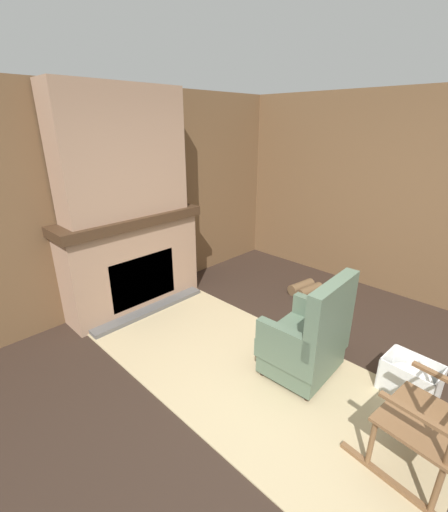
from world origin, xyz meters
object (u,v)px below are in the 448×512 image
object	(u,v)px
oil_lamp_vase	(76,215)
storage_case	(144,206)
rocking_chair	(430,428)
firewood_stack	(310,291)
laundry_basket	(410,378)
armchair	(308,341)

from	to	relation	value
oil_lamp_vase	storage_case	distance (m)	0.84
oil_lamp_vase	storage_case	bearing A→B (deg)	89.99
rocking_chair	firewood_stack	distance (m)	2.56
firewood_stack	laundry_basket	xyz separation A→B (m)	(1.57, -0.98, 0.09)
rocking_chair	firewood_stack	size ratio (longest dim) A/B	2.21
laundry_basket	storage_case	xyz separation A→B (m)	(-3.11, -0.55, 1.10)
firewood_stack	storage_case	xyz separation A→B (m)	(-1.53, -1.52, 1.19)
laundry_basket	oil_lamp_vase	distance (m)	3.59
armchair	rocking_chair	xyz separation A→B (m)	(1.08, -0.31, 0.04)
armchair	oil_lamp_vase	size ratio (longest dim) A/B	3.66
laundry_basket	storage_case	world-z (taller)	storage_case
rocking_chair	storage_case	size ratio (longest dim) A/B	5.06
rocking_chair	oil_lamp_vase	bearing A→B (deg)	17.42
firewood_stack	oil_lamp_vase	xyz separation A→B (m)	(-1.53, -2.36, 1.22)
armchair	laundry_basket	world-z (taller)	armchair
rocking_chair	laundry_basket	bearing A→B (deg)	-60.76
armchair	firewood_stack	size ratio (longest dim) A/B	1.98
firewood_stack	laundry_basket	world-z (taller)	laundry_basket
rocking_chair	storage_case	world-z (taller)	storage_case
laundry_basket	firewood_stack	bearing A→B (deg)	148.19
rocking_chair	storage_case	bearing A→B (deg)	3.49
laundry_basket	rocking_chair	bearing A→B (deg)	-67.39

